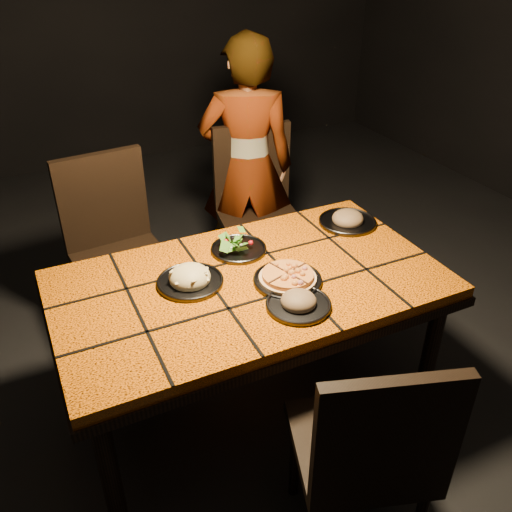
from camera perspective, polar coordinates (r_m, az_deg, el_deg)
name	(u,v)px	position (r m, az deg, el deg)	size (l,w,h in m)	color
room_shell	(248,98)	(1.93, -0.80, 16.32)	(6.04, 7.04, 3.08)	black
dining_table	(250,294)	(2.30, -0.65, -4.06)	(1.62, 0.92, 0.75)	#DD6506
chair_near	(369,451)	(1.89, 11.83, -19.43)	(0.56, 0.56, 0.98)	black
chair_far_left	(115,240)	(2.95, -14.66, 1.69)	(0.51, 0.51, 1.03)	black
chair_far_right	(257,202)	(3.25, 0.12, 5.70)	(0.53, 0.53, 1.03)	black
diner	(247,167)	(3.27, -0.97, 9.33)	(0.56, 0.37, 1.54)	brown
plate_pizza	(288,278)	(2.23, 3.35, -2.36)	(0.30, 0.30, 0.04)	#343539
plate_pasta	(190,279)	(2.23, -6.97, -2.38)	(0.27, 0.27, 0.09)	#343539
plate_salad	(239,246)	(2.43, -1.85, 1.06)	(0.25, 0.25, 0.07)	#343539
plate_mushroom_a	(299,302)	(2.09, 4.50, -4.83)	(0.25, 0.25, 0.08)	#343539
plate_mushroom_b	(348,219)	(2.70, 9.63, 3.85)	(0.28, 0.28, 0.09)	#343539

